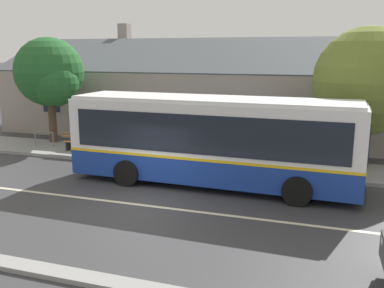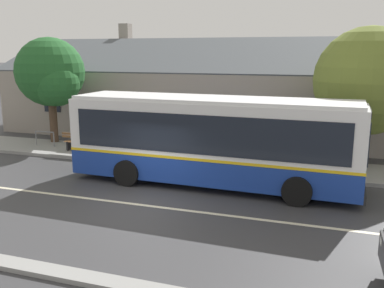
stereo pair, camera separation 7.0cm
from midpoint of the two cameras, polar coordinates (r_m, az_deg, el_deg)
The scene contains 10 objects.
ground_plane at distance 14.46m, azimuth -7.54°, elevation -8.00°, with size 300.00×300.00×0.00m, color #38383A.
sidewalk_far at distance 19.75m, azimuth 0.04°, elevation -2.12°, with size 60.00×3.00×0.15m, color gray.
curb_near at distance 10.74m, azimuth -19.05°, elevation -15.70°, with size 60.00×0.50×0.12m, color gray.
lane_divider_stripe at distance 14.45m, azimuth -7.54°, elevation -7.98°, with size 60.00×0.16×0.01m, color beige.
community_building at distance 27.58m, azimuth 3.37°, elevation 6.08°, with size 26.08×10.13×6.85m.
transit_bus at distance 15.98m, azimuth 2.59°, elevation 0.68°, with size 10.88×2.97×3.32m.
bench_by_building at distance 21.69m, azimuth -14.67°, elevation 0.14°, with size 1.89×0.51×0.94m.
street_tree_primary at distance 19.56m, azimuth 22.49°, elevation 7.29°, with size 4.50×4.50×6.03m.
street_tree_secondary at distance 23.95m, azimuth -18.42°, elevation 8.75°, with size 3.68×3.62×5.73m.
bike_rack at distance 23.49m, azimuth -19.21°, elevation 1.02°, with size 1.16×0.06×0.78m.
Camera 1 is at (5.99, -12.18, 4.97)m, focal length 40.00 mm.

